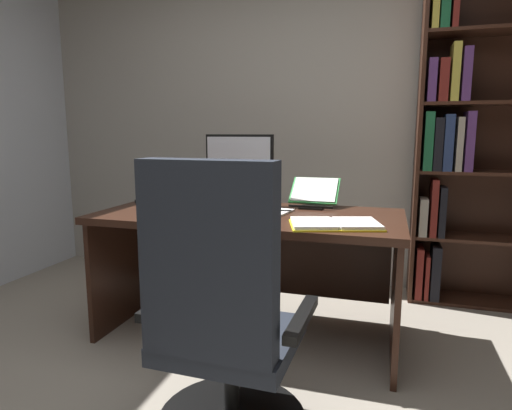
{
  "coord_description": "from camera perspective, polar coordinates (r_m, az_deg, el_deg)",
  "views": [
    {
      "loc": [
        0.61,
        -1.35,
        1.19
      ],
      "look_at": [
        -0.07,
        0.92,
        0.79
      ],
      "focal_mm": 30.69,
      "sensor_mm": 36.0,
      "label": 1
    }
  ],
  "objects": [
    {
      "name": "open_binder",
      "position": [
        2.16,
        10.25,
        -2.44
      ],
      "size": [
        0.49,
        0.38,
        0.02
      ],
      "rotation": [
        0.0,
        0.0,
        0.29
      ],
      "color": "yellow",
      "rests_on": "desk"
    },
    {
      "name": "laptop",
      "position": [
        2.97,
        -11.39,
        1.56
      ],
      "size": [
        0.31,
        0.28,
        0.24
      ],
      "color": "black",
      "rests_on": "desk"
    },
    {
      "name": "reading_stand_with_book",
      "position": [
        2.71,
        7.6,
        1.56
      ],
      "size": [
        0.29,
        0.26,
        0.17
      ],
      "color": "black",
      "rests_on": "desk"
    },
    {
      "name": "notepad",
      "position": [
        2.49,
        2.58,
        -0.89
      ],
      "size": [
        0.18,
        0.23,
        0.01
      ],
      "primitive_type": "cube",
      "rotation": [
        0.0,
        0.0,
        -0.18
      ],
      "color": "white",
      "rests_on": "desk"
    },
    {
      "name": "computer_mouse",
      "position": [
        2.5,
        -12.02,
        -0.69
      ],
      "size": [
        0.06,
        0.1,
        0.04
      ],
      "primitive_type": "ellipsoid",
      "color": "black",
      "rests_on": "desk"
    },
    {
      "name": "office_chair",
      "position": [
        1.68,
        -4.48,
        -15.91
      ],
      "size": [
        0.62,
        0.6,
        1.1
      ],
      "rotation": [
        0.0,
        0.0,
        -0.03
      ],
      "color": "black",
      "rests_on": "ground"
    },
    {
      "name": "monitor",
      "position": [
        2.75,
        -2.21,
        4.6
      ],
      "size": [
        0.44,
        0.16,
        0.44
      ],
      "color": "black",
      "rests_on": "desk"
    },
    {
      "name": "keyboard",
      "position": [
        2.37,
        -5.63,
        -1.27
      ],
      "size": [
        0.42,
        0.15,
        0.02
      ],
      "primitive_type": "cube",
      "color": "black",
      "rests_on": "desk"
    },
    {
      "name": "pen",
      "position": [
        2.48,
        3.03,
        -0.7
      ],
      "size": [
        0.14,
        0.04,
        0.01
      ],
      "primitive_type": "cylinder",
      "rotation": [
        0.0,
        1.57,
        0.22
      ],
      "color": "black",
      "rests_on": "notepad"
    },
    {
      "name": "bookshelf",
      "position": [
        3.29,
        25.61,
        7.62
      ],
      "size": [
        0.84,
        0.3,
        2.29
      ],
      "color": "#381E14",
      "rests_on": "ground"
    },
    {
      "name": "wall_back",
      "position": [
        3.53,
        6.89,
        11.84
      ],
      "size": [
        5.07,
        0.12,
        2.67
      ],
      "primitive_type": "cube",
      "color": "#B2ADA3",
      "rests_on": "ground"
    },
    {
      "name": "desk",
      "position": [
        2.6,
        -0.43,
        -4.95
      ],
      "size": [
        1.7,
        0.8,
        0.73
      ],
      "color": "#381E14",
      "rests_on": "ground"
    }
  ]
}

